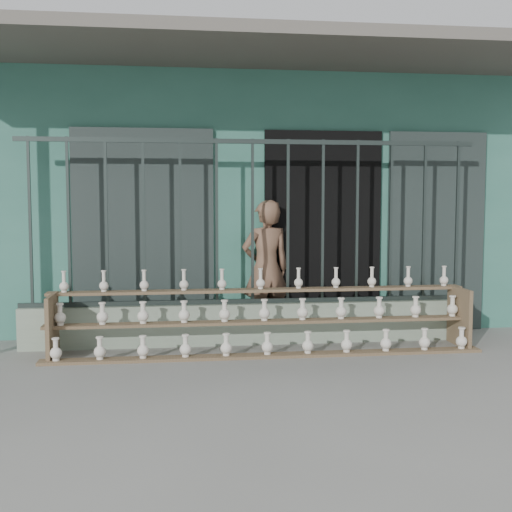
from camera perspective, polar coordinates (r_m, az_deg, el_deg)
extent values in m
plane|color=slate|center=(5.94, 1.23, -10.48)|extent=(60.00, 60.00, 0.00)
cube|color=#326B5B|center=(10.00, -2.39, 5.02)|extent=(7.00, 5.00, 3.20)
cube|color=black|center=(7.69, 5.90, 2.07)|extent=(1.40, 0.12, 2.40)
cube|color=#1E2826|center=(7.46, -9.95, 1.93)|extent=(1.60, 0.08, 2.40)
cube|color=#1E2826|center=(8.09, 15.67, 2.05)|extent=(1.20, 0.08, 2.40)
cube|color=#59544C|center=(7.09, -0.21, 17.72)|extent=(7.40, 2.00, 0.12)
cube|color=gray|center=(7.14, -0.30, -6.00)|extent=(5.00, 0.20, 0.45)
cube|color=#283330|center=(7.13, -19.44, 2.81)|extent=(0.03, 0.03, 1.80)
cube|color=#283330|center=(7.06, -16.32, 2.87)|extent=(0.03, 0.03, 1.80)
cube|color=#283330|center=(7.00, -13.16, 2.92)|extent=(0.03, 0.03, 1.80)
cube|color=#283330|center=(6.97, -9.95, 2.97)|extent=(0.03, 0.03, 1.80)
cube|color=#283330|center=(6.97, -6.73, 3.01)|extent=(0.03, 0.03, 1.80)
cube|color=#283330|center=(6.98, -3.51, 3.04)|extent=(0.03, 0.03, 1.80)
cube|color=#283330|center=(7.02, -0.31, 3.05)|extent=(0.03, 0.03, 1.80)
cube|color=#283330|center=(7.08, 2.85, 3.06)|extent=(0.03, 0.03, 1.80)
cube|color=#283330|center=(7.15, 5.94, 3.06)|extent=(0.03, 0.03, 1.80)
cube|color=#283330|center=(7.25, 8.96, 3.05)|extent=(0.03, 0.03, 1.80)
cube|color=#283330|center=(7.37, 11.89, 3.04)|extent=(0.03, 0.03, 1.80)
cube|color=#283330|center=(7.51, 14.72, 3.01)|extent=(0.03, 0.03, 1.80)
cube|color=#283330|center=(7.66, 17.44, 2.98)|extent=(0.03, 0.03, 1.80)
cube|color=#283330|center=(7.04, -0.31, 10.14)|extent=(5.00, 0.04, 0.05)
cube|color=#283330|center=(7.10, -0.31, -4.02)|extent=(5.00, 0.04, 0.05)
cube|color=brown|center=(6.57, 1.01, -8.85)|extent=(4.50, 0.18, 0.03)
cube|color=brown|center=(6.74, 0.71, -5.87)|extent=(4.50, 0.18, 0.03)
cube|color=brown|center=(6.94, 0.43, -3.06)|extent=(4.50, 0.18, 0.03)
cube|color=brown|center=(6.79, -17.66, -5.98)|extent=(0.04, 0.55, 0.64)
cube|color=brown|center=(7.35, 17.62, -5.17)|extent=(0.04, 0.55, 0.64)
imported|color=brown|center=(7.43, 0.89, -1.14)|extent=(0.65, 0.50, 1.59)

